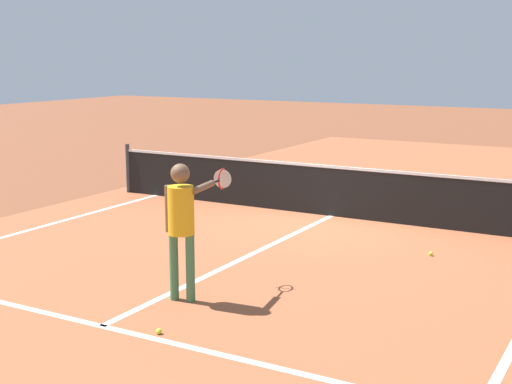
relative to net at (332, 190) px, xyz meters
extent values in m
plane|color=brown|center=(0.00, 0.00, -0.49)|extent=(60.00, 60.00, 0.00)
cube|color=#9E5433|center=(0.00, 0.00, -0.49)|extent=(10.62, 24.40, 0.00)
cube|color=white|center=(0.00, -6.40, -0.49)|extent=(8.22, 0.10, 0.01)
cube|color=white|center=(0.00, -3.20, -0.49)|extent=(0.10, 6.40, 0.01)
cylinder|color=#33383D|center=(-4.86, 0.00, 0.04)|extent=(0.09, 0.09, 1.07)
cube|color=black|center=(0.00, 0.00, -0.04)|extent=(9.72, 0.02, 0.91)
cube|color=white|center=(0.00, 0.00, 0.44)|extent=(9.72, 0.03, 0.05)
cylinder|color=#3F7247|center=(0.18, -5.26, -0.07)|extent=(0.11, 0.11, 0.84)
cylinder|color=#3F7247|center=(0.40, -5.23, -0.07)|extent=(0.11, 0.11, 0.84)
cylinder|color=gold|center=(0.29, -5.24, 0.65)|extent=(0.32, 0.32, 0.59)
sphere|color=brown|center=(0.29, -5.24, 1.10)|extent=(0.23, 0.23, 0.23)
cylinder|color=brown|center=(0.12, -5.27, 0.65)|extent=(0.08, 0.08, 0.57)
cylinder|color=brown|center=(0.40, -4.93, 0.89)|extent=(0.18, 0.58, 0.08)
cylinder|color=black|center=(0.33, -4.54, 0.89)|extent=(0.07, 0.22, 0.03)
torus|color=red|center=(0.29, -4.31, 0.89)|extent=(0.07, 0.28, 0.28)
cylinder|color=silver|center=(0.29, -4.31, 0.89)|extent=(0.25, 0.05, 0.25)
sphere|color=#CCE033|center=(2.40, -1.77, -0.46)|extent=(0.07, 0.07, 0.07)
sphere|color=#CCE033|center=(0.69, -6.26, -0.46)|extent=(0.07, 0.07, 0.07)
camera|label=1|loc=(5.21, -12.13, 2.49)|focal=50.22mm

